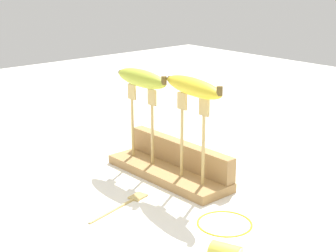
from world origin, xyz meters
TOP-DOWN VIEW (x-y plane):
  - ground_plane at (0.00, 0.00)m, footprint 3.00×3.00m
  - wooden_board at (0.00, 0.00)m, footprint 0.32×0.10m
  - board_backstop at (0.00, 0.04)m, footprint 0.31×0.03m
  - fork_stand_left at (-0.08, -0.01)m, footprint 0.10×0.01m
  - fork_stand_right at (0.08, -0.01)m, footprint 0.09×0.01m
  - banana_raised_left at (-0.08, -0.01)m, footprint 0.18×0.05m
  - banana_raised_right at (0.08, -0.01)m, footprint 0.19×0.08m
  - fork_fallen_near at (0.05, -0.16)m, footprint 0.05×0.16m
  - wire_coil at (0.24, -0.07)m, footprint 0.10×0.10m

SIDE VIEW (x-z plane):
  - ground_plane at x=0.00m, z-range 0.00..0.00m
  - wire_coil at x=0.24m, z-range 0.00..0.00m
  - fork_fallen_near at x=0.05m, z-range 0.00..0.01m
  - wooden_board at x=0.00m, z-range 0.00..0.02m
  - board_backstop at x=0.00m, z-range 0.02..0.08m
  - fork_stand_left at x=-0.08m, z-range 0.04..0.21m
  - fork_stand_right at x=0.08m, z-range 0.04..0.22m
  - banana_raised_left at x=-0.08m, z-range 0.20..0.23m
  - banana_raised_right at x=0.08m, z-range 0.21..0.24m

